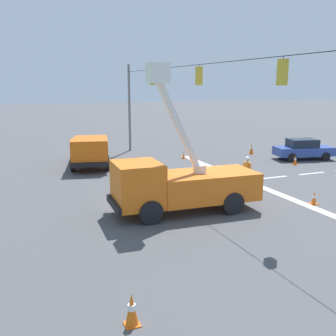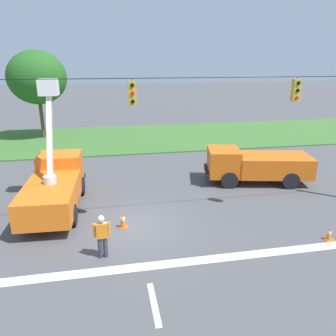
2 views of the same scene
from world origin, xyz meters
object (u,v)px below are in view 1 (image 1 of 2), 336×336
utility_truck_bucket_lift (180,183)px  traffic_cone_far_right (203,181)px  sedan_blue (303,149)px  utility_truck_support_near (90,149)px  traffic_cone_lane_edge_a (295,160)px  traffic_cone_foreground_right (184,155)px  traffic_cone_mid_left (132,309)px  traffic_cone_far_left (251,149)px  road_worker (247,171)px  traffic_cone_lane_edge_b (314,198)px

utility_truck_bucket_lift → traffic_cone_far_right: bearing=-41.0°
sedan_blue → traffic_cone_far_right: size_ratio=5.83×
utility_truck_support_near → traffic_cone_lane_edge_a: bearing=-110.8°
utility_truck_bucket_lift → traffic_cone_foreground_right: utility_truck_bucket_lift is taller
traffic_cone_mid_left → traffic_cone_far_left: 24.70m
traffic_cone_foreground_right → utility_truck_support_near: bearing=90.7°
road_worker → traffic_cone_lane_edge_a: (4.23, -6.82, -0.67)m
utility_truck_support_near → traffic_cone_lane_edge_b: 15.34m
traffic_cone_foreground_right → traffic_cone_lane_edge_a: (-5.21, -6.31, 0.05)m
traffic_cone_far_left → traffic_cone_far_right: 12.05m
traffic_cone_far_right → sedan_blue: bearing=-66.5°
utility_truck_support_near → sedan_blue: (-3.70, -15.39, -0.36)m
traffic_cone_lane_edge_a → traffic_cone_lane_edge_b: (-7.91, 5.45, -0.04)m
sedan_blue → traffic_cone_far_left: size_ratio=5.55×
traffic_cone_mid_left → traffic_cone_lane_edge_a: bearing=-49.6°
road_worker → traffic_cone_far_right: (0.90, 2.22, -0.61)m
traffic_cone_lane_edge_a → traffic_cone_far_left: traffic_cone_far_left is taller
utility_truck_support_near → traffic_cone_far_left: 13.19m
utility_truck_support_near → traffic_cone_mid_left: size_ratio=8.22×
traffic_cone_foreground_right → traffic_cone_mid_left: traffic_cone_mid_left is taller
utility_truck_bucket_lift → road_worker: utility_truck_bucket_lift is taller
traffic_cone_foreground_right → traffic_cone_mid_left: bearing=152.4°
utility_truck_bucket_lift → traffic_cone_far_left: bearing=-45.0°
utility_truck_support_near → road_worker: 11.50m
traffic_cone_mid_left → traffic_cone_far_right: (10.54, -7.24, -0.02)m
utility_truck_bucket_lift → traffic_cone_far_left: utility_truck_bucket_lift is taller
traffic_cone_lane_edge_a → traffic_cone_far_left: size_ratio=0.82×
utility_truck_support_near → traffic_cone_lane_edge_a: utility_truck_support_near is taller
traffic_cone_far_left → traffic_cone_foreground_right: bearing=87.8°
traffic_cone_lane_edge_a → utility_truck_support_near: bearing=69.2°
sedan_blue → traffic_cone_lane_edge_a: (-1.43, 1.91, -0.46)m
traffic_cone_mid_left → utility_truck_bucket_lift: bearing=-31.2°
traffic_cone_far_right → road_worker: bearing=-112.1°
traffic_cone_mid_left → traffic_cone_far_left: (18.85, -15.96, 0.00)m
traffic_cone_foreground_right → traffic_cone_far_left: bearing=-92.2°
sedan_blue → road_worker: road_worker is taller
utility_truck_bucket_lift → sedan_blue: bearing=-59.8°
utility_truck_bucket_lift → traffic_cone_lane_edge_a: (6.56, -11.84, -1.02)m
traffic_cone_far_left → road_worker: bearing=144.8°
sedan_blue → traffic_cone_mid_left: 23.77m
road_worker → traffic_cone_lane_edge_b: bearing=-159.6°
road_worker → traffic_cone_lane_edge_a: road_worker is taller
utility_truck_support_near → traffic_cone_lane_edge_a: (-5.13, -13.49, -0.81)m
sedan_blue → road_worker: size_ratio=2.60×
road_worker → traffic_cone_mid_left: size_ratio=2.16×
traffic_cone_foreground_right → road_worker: bearing=176.9°
utility_truck_bucket_lift → traffic_cone_far_right: utility_truck_bucket_lift is taller
sedan_blue → traffic_cone_far_right: 11.94m
sedan_blue → traffic_cone_mid_left: size_ratio=5.61×
traffic_cone_far_left → traffic_cone_far_right: (-8.31, 8.72, -0.02)m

